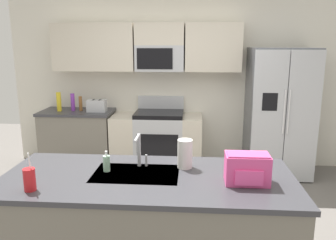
{
  "coord_description": "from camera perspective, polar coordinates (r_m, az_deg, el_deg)",
  "views": [
    {
      "loc": [
        0.26,
        -3.21,
        1.92
      ],
      "look_at": [
        -0.03,
        0.6,
        1.05
      ],
      "focal_mm": 36.5,
      "sensor_mm": 36.0,
      "label": 1
    }
  ],
  "objects": [
    {
      "name": "ground_plane",
      "position": [
        3.75,
        -0.29,
        -17.97
      ],
      "size": [
        9.0,
        9.0,
        0.0
      ],
      "primitive_type": "plane",
      "color": "#66605B",
      "rests_on": "ground"
    },
    {
      "name": "kitchen_wall_unit",
      "position": [
        5.33,
        -0.06,
        8.01
      ],
      "size": [
        5.2,
        0.43,
        2.6
      ],
      "color": "silver",
      "rests_on": "ground"
    },
    {
      "name": "back_counter",
      "position": [
        5.52,
        -14.72,
        -3.05
      ],
      "size": [
        1.09,
        0.63,
        0.9
      ],
      "color": "slate",
      "rests_on": "ground"
    },
    {
      "name": "range_oven",
      "position": [
        5.26,
        -1.85,
        -3.5
      ],
      "size": [
        1.36,
        0.61,
        1.1
      ],
      "color": "#B7BABF",
      "rests_on": "ground"
    },
    {
      "name": "refrigerator",
      "position": [
        5.19,
        18.06,
        1.14
      ],
      "size": [
        0.9,
        0.76,
        1.85
      ],
      "color": "#4C4F54",
      "rests_on": "ground"
    },
    {
      "name": "island_counter",
      "position": [
        2.91,
        -3.31,
        -17.51
      ],
      "size": [
        2.29,
        0.98,
        0.9
      ],
      "color": "slate",
      "rests_on": "ground"
    },
    {
      "name": "toaster",
      "position": [
        5.25,
        -11.81,
        2.35
      ],
      "size": [
        0.28,
        0.16,
        0.18
      ],
      "color": "#B7BABF",
      "rests_on": "back_counter"
    },
    {
      "name": "pepper_mill",
      "position": [
        5.37,
        -14.39,
        2.68
      ],
      "size": [
        0.05,
        0.05,
        0.22
      ],
      "primitive_type": "cylinder",
      "color": "brown",
      "rests_on": "back_counter"
    },
    {
      "name": "bottle_yellow",
      "position": [
        5.43,
        -17.76,
        2.93
      ],
      "size": [
        0.07,
        0.07,
        0.29
      ],
      "primitive_type": "cylinder",
      "color": "yellow",
      "rests_on": "back_counter"
    },
    {
      "name": "bottle_purple",
      "position": [
        5.42,
        -15.62,
        2.91
      ],
      "size": [
        0.06,
        0.06,
        0.26
      ],
      "primitive_type": "cylinder",
      "color": "purple",
      "rests_on": "back_counter"
    },
    {
      "name": "sink_faucet",
      "position": [
        2.84,
        -4.84,
        -4.66
      ],
      "size": [
        0.09,
        0.21,
        0.28
      ],
      "color": "#B7BABF",
      "rests_on": "island_counter"
    },
    {
      "name": "drink_cup_red",
      "position": [
        2.62,
        -22.12,
        -9.17
      ],
      "size": [
        0.08,
        0.08,
        0.28
      ],
      "color": "red",
      "rests_on": "island_counter"
    },
    {
      "name": "soap_dispenser",
      "position": [
        2.82,
        -10.23,
        -7.1
      ],
      "size": [
        0.06,
        0.06,
        0.17
      ],
      "color": "#A5D8B2",
      "rests_on": "island_counter"
    },
    {
      "name": "paper_towel_roll",
      "position": [
        2.84,
        2.84,
        -5.65
      ],
      "size": [
        0.12,
        0.12,
        0.24
      ],
      "primitive_type": "cylinder",
      "color": "white",
      "rests_on": "island_counter"
    },
    {
      "name": "backpack",
      "position": [
        2.6,
        13.08,
        -7.82
      ],
      "size": [
        0.32,
        0.22,
        0.23
      ],
      "color": "#EA4C93",
      "rests_on": "island_counter"
    }
  ]
}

